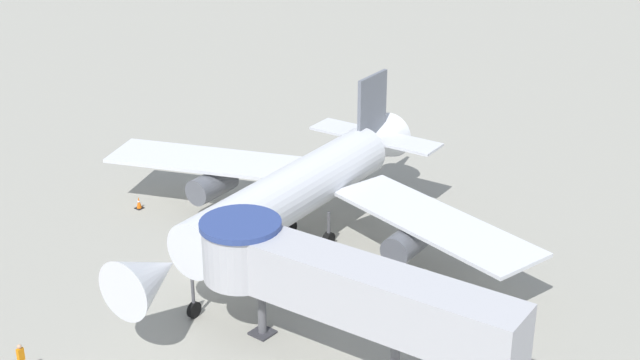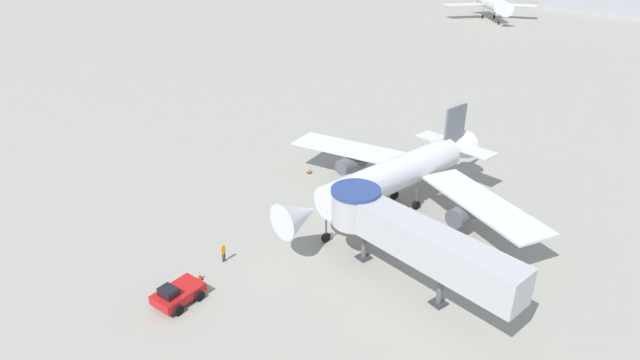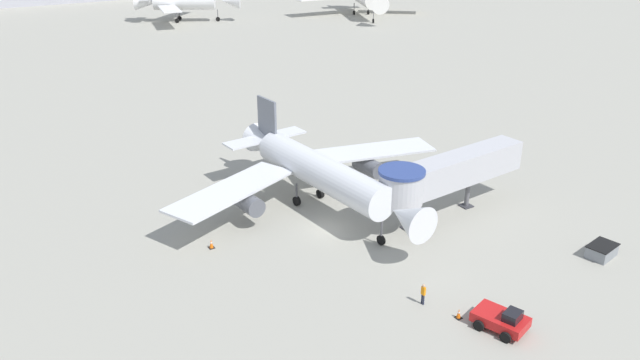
% 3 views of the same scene
% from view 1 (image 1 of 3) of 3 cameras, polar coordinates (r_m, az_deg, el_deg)
% --- Properties ---
extents(ground_plane, '(800.00, 800.00, 0.00)m').
position_cam_1_polar(ground_plane, '(52.37, -5.99, -5.68)').
color(ground_plane, '#9E9B8E').
extents(main_airplane, '(30.32, 25.65, 8.78)m').
position_cam_1_polar(main_airplane, '(52.67, -1.59, -0.82)').
color(main_airplane, silver).
rests_on(main_airplane, ground_plane).
extents(jet_bridge, '(16.98, 4.61, 6.07)m').
position_cam_1_polar(jet_bridge, '(42.07, 0.47, -6.46)').
color(jet_bridge, '#B7B7BC').
rests_on(jet_bridge, ground_plane).
extents(traffic_cone_starboard_wing, '(0.43, 0.43, 0.71)m').
position_cam_1_polar(traffic_cone_starboard_wing, '(46.49, 8.20, -9.41)').
color(traffic_cone_starboard_wing, black).
rests_on(traffic_cone_starboard_wing, ground_plane).
extents(traffic_cone_port_wing, '(0.50, 0.50, 0.82)m').
position_cam_1_polar(traffic_cone_port_wing, '(60.50, -11.51, -1.45)').
color(traffic_cone_port_wing, black).
rests_on(traffic_cone_port_wing, ground_plane).
extents(ground_crew_marshaller, '(0.22, 0.34, 1.70)m').
position_cam_1_polar(ground_crew_marshaller, '(45.08, -18.59, -10.71)').
color(ground_crew_marshaller, '#1E2338').
rests_on(ground_crew_marshaller, ground_plane).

